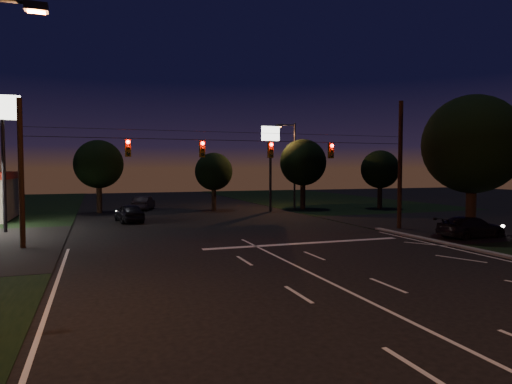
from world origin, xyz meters
name	(u,v)px	position (x,y,z in m)	size (l,w,h in m)	color
ground	(378,306)	(0.00, 0.00, 0.00)	(140.00, 140.00, 0.00)	black
cross_street_right	(476,223)	(20.00, 16.00, 0.00)	(20.00, 16.00, 0.02)	black
stop_bar	(305,243)	(3.00, 11.50, 0.01)	(12.00, 0.50, 0.01)	silver
utility_pole_right	(399,229)	(12.00, 15.00, 0.00)	(0.30, 0.30, 9.00)	black
utility_pole_left	(23,248)	(-12.00, 15.00, 0.00)	(0.28, 0.28, 8.00)	black
signal_span	(237,149)	(0.00, 14.96, 5.50)	(24.00, 0.40, 1.56)	black
pole_sign_left_near	(3,127)	(-14.00, 22.00, 6.98)	(2.20, 0.30, 9.10)	black
pole_sign_right	(270,148)	(8.00, 30.00, 6.24)	(1.80, 0.30, 8.40)	black
street_light_right_far	(292,159)	(11.24, 32.00, 5.24)	(2.20, 0.35, 9.00)	black
tree_right_near	(471,146)	(13.53, 10.17, 5.68)	(6.00, 6.00, 8.76)	black
tree_far_b	(99,165)	(-7.98, 34.13, 4.61)	(4.60, 4.60, 6.98)	black
tree_far_c	(214,172)	(3.02, 33.10, 3.90)	(3.80, 3.80, 5.86)	black
tree_far_d	(303,163)	(12.02, 31.13, 4.83)	(4.80, 4.80, 7.30)	black
tree_far_e	(380,170)	(20.02, 29.11, 4.11)	(4.00, 4.00, 6.18)	black
car_oncoming_a	(129,213)	(-5.80, 25.49, 0.74)	(1.75, 4.34, 1.48)	black
car_oncoming_b	(144,203)	(-3.68, 35.89, 0.71)	(1.50, 4.31, 1.42)	black
car_cross	(471,227)	(13.54, 10.00, 0.66)	(1.85, 4.55, 1.32)	black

